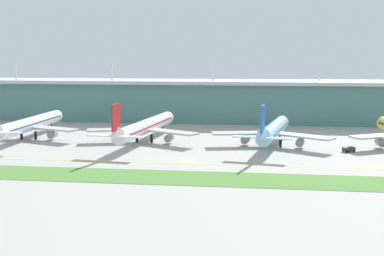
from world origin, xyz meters
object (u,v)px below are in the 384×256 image
object	(u,v)px
airliner_near_middle	(145,127)
airliner_far_middle	(273,130)
pushback_tug	(349,149)
airliner_nearest	(30,124)

from	to	relation	value
airliner_near_middle	airliner_far_middle	world-z (taller)	same
airliner_far_middle	pushback_tug	world-z (taller)	airliner_far_middle
airliner_far_middle	airliner_near_middle	bearing A→B (deg)	176.30
airliner_nearest	pushback_tug	world-z (taller)	airliner_nearest
airliner_near_middle	airliner_far_middle	bearing A→B (deg)	-3.70
airliner_nearest	airliner_far_middle	distance (m)	104.40
airliner_near_middle	airliner_far_middle	size ratio (longest dim) A/B	1.23
airliner_nearest	airliner_far_middle	bearing A→B (deg)	-2.59
airliner_nearest	airliner_near_middle	world-z (taller)	same
airliner_near_middle	pushback_tug	bearing A→B (deg)	-8.30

